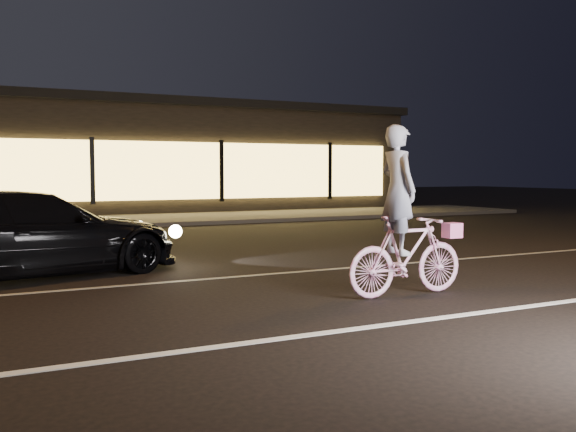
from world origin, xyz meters
TOP-DOWN VIEW (x-y plane):
  - ground at (0.00, 0.00)m, footprint 90.00×90.00m
  - lane_stripe_near at (0.00, -1.50)m, footprint 60.00×0.12m
  - lane_stripe_far at (0.00, 2.00)m, footprint 60.00×0.10m
  - sidewalk at (0.00, 13.00)m, footprint 30.00×4.00m
  - storefront at (0.00, 18.97)m, footprint 25.40×8.42m
  - cyclist at (1.24, -0.31)m, footprint 1.71×0.59m
  - sedan at (-2.87, 3.31)m, footprint 4.81×2.98m

SIDE VIEW (x-z plane):
  - ground at x=0.00m, z-range 0.00..0.00m
  - lane_stripe_near at x=0.00m, z-range 0.00..0.01m
  - lane_stripe_far at x=0.00m, z-range 0.00..0.01m
  - sidewalk at x=0.00m, z-range 0.00..0.12m
  - sedan at x=-2.87m, z-range 0.00..1.30m
  - cyclist at x=1.24m, z-range -0.31..1.85m
  - storefront at x=0.00m, z-range 0.05..4.25m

